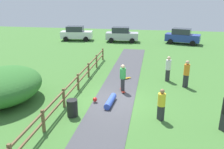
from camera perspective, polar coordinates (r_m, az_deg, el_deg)
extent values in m
plane|color=#427533|center=(14.20, 0.45, -6.29)|extent=(60.00, 60.00, 0.00)
cube|color=#47474C|center=(14.20, 0.45, -6.25)|extent=(2.40, 28.00, 0.02)
cube|color=brown|center=(11.41, -16.16, -10.64)|extent=(0.12, 0.12, 1.10)
cube|color=brown|center=(13.50, -11.47, -5.51)|extent=(0.12, 0.12, 1.10)
cube|color=brown|center=(15.73, -8.13, -1.76)|extent=(0.12, 0.12, 1.10)
cube|color=brown|center=(18.06, -5.65, 1.04)|extent=(0.12, 0.12, 1.10)
cube|color=brown|center=(20.44, -3.73, 3.20)|extent=(0.12, 0.12, 1.10)
cube|color=brown|center=(22.86, -2.22, 4.90)|extent=(0.12, 0.12, 1.10)
cube|color=brown|center=(14.62, -9.66, -3.67)|extent=(0.08, 18.00, 0.09)
cube|color=brown|center=(14.46, -9.76, -2.02)|extent=(0.08, 18.00, 0.09)
ellipsoid|color=#33702D|center=(15.09, -24.49, -2.42)|extent=(4.10, 4.92, 1.99)
cylinder|color=black|center=(12.51, -9.49, -7.91)|extent=(0.56, 0.56, 0.90)
cube|color=#B23326|center=(15.44, 2.54, -3.82)|extent=(0.44, 0.82, 0.02)
cylinder|color=silver|center=(15.70, 2.08, -3.59)|extent=(0.05, 0.07, 0.06)
cylinder|color=silver|center=(15.72, 2.62, -3.56)|extent=(0.05, 0.07, 0.06)
cylinder|color=silver|center=(15.19, 2.45, -4.38)|extent=(0.05, 0.07, 0.06)
cylinder|color=silver|center=(15.22, 3.01, -4.35)|extent=(0.05, 0.07, 0.06)
cube|color=#2D2D33|center=(15.28, 2.56, -2.37)|extent=(0.29, 0.37, 0.81)
cylinder|color=green|center=(15.03, 2.60, 0.26)|extent=(0.48, 0.48, 0.67)
sphere|color=beige|center=(14.90, 2.63, 1.94)|extent=(0.24, 0.24, 0.24)
cylinder|color=blue|center=(13.67, -0.39, -6.40)|extent=(0.46, 1.63, 0.36)
sphere|color=red|center=(13.90, -4.10, -6.00)|extent=(0.26, 0.26, 0.26)
cube|color=#BF8C19|center=(17.64, 3.31, -0.89)|extent=(0.76, 0.63, 0.02)
cylinder|color=silver|center=(17.47, 2.63, -1.23)|extent=(0.07, 0.06, 0.06)
cylinder|color=silver|center=(17.59, 2.39, -1.08)|extent=(0.07, 0.06, 0.06)
cylinder|color=silver|center=(17.73, 4.22, -0.96)|extent=(0.07, 0.06, 0.06)
cylinder|color=silver|center=(17.85, 3.98, -0.81)|extent=(0.07, 0.06, 0.06)
cube|color=#2D2D33|center=(12.25, 25.25, -10.24)|extent=(0.36, 0.37, 0.88)
cube|color=#2D2D33|center=(16.81, 17.21, -1.50)|extent=(0.37, 0.36, 0.87)
cylinder|color=orange|center=(16.56, 17.48, 1.10)|extent=(0.54, 0.54, 0.73)
sphere|color=tan|center=(16.43, 17.64, 2.75)|extent=(0.26, 0.26, 0.26)
cube|color=#2D2D33|center=(12.26, 11.59, -8.94)|extent=(0.36, 0.37, 0.78)
cylinder|color=yellow|center=(11.95, 11.81, -5.91)|extent=(0.54, 0.54, 0.65)
sphere|color=#9E704C|center=(11.78, 11.95, -3.96)|extent=(0.23, 0.23, 0.23)
cube|color=#2D2D33|center=(17.68, 13.17, -0.17)|extent=(0.33, 0.38, 0.86)
cylinder|color=white|center=(17.45, 13.36, 2.28)|extent=(0.51, 0.51, 0.72)
sphere|color=beige|center=(17.32, 13.48, 3.82)|extent=(0.26, 0.26, 0.26)
cube|color=#283D99|center=(31.70, 16.55, 8.44)|extent=(4.48, 2.65, 0.90)
cube|color=#2D333D|center=(31.61, 16.32, 9.90)|extent=(2.51, 2.04, 0.70)
cylinder|color=black|center=(32.51, 19.06, 7.62)|extent=(0.68, 0.38, 0.64)
cylinder|color=black|center=(30.78, 18.74, 7.08)|extent=(0.68, 0.38, 0.64)
cylinder|color=black|center=(32.83, 14.35, 8.16)|extent=(0.68, 0.38, 0.64)
cylinder|color=black|center=(31.12, 13.77, 7.65)|extent=(0.68, 0.38, 0.64)
cube|color=#B7B7BC|center=(31.77, 2.44, 9.21)|extent=(4.30, 1.96, 0.90)
cube|color=#2D333D|center=(31.67, 2.09, 10.64)|extent=(2.29, 1.70, 0.70)
cylinder|color=black|center=(32.65, 4.93, 8.61)|extent=(0.65, 0.28, 0.64)
cylinder|color=black|center=(30.92, 4.83, 8.05)|extent=(0.65, 0.28, 0.64)
cylinder|color=black|center=(32.83, 0.16, 8.74)|extent=(0.65, 0.28, 0.64)
cylinder|color=black|center=(31.11, -0.20, 8.18)|extent=(0.65, 0.28, 0.64)
cube|color=silver|center=(33.17, -8.45, 9.43)|extent=(4.40, 2.28, 0.90)
cube|color=#2D333D|center=(33.09, -8.86, 10.79)|extent=(2.40, 1.86, 0.70)
cylinder|color=black|center=(33.89, -5.88, 8.95)|extent=(0.67, 0.33, 0.64)
cylinder|color=black|center=(32.17, -6.29, 8.42)|extent=(0.67, 0.33, 0.64)
cylinder|color=black|center=(34.35, -10.40, 8.88)|extent=(0.67, 0.33, 0.64)
cylinder|color=black|center=(32.66, -11.03, 8.34)|extent=(0.67, 0.33, 0.64)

